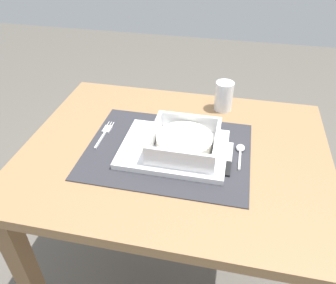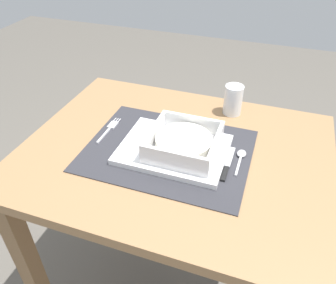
% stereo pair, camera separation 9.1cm
% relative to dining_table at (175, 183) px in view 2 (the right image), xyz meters
% --- Properties ---
extents(dining_table, '(0.85, 0.66, 0.75)m').
position_rel_dining_table_xyz_m(dining_table, '(0.00, 0.00, 0.00)').
color(dining_table, '#936D47').
rests_on(dining_table, ground).
extents(placemat, '(0.45, 0.34, 0.00)m').
position_rel_dining_table_xyz_m(placemat, '(-0.02, -0.01, 0.13)').
color(placemat, '#2D2D33').
rests_on(placemat, dining_table).
extents(serving_plate, '(0.29, 0.22, 0.02)m').
position_rel_dining_table_xyz_m(serving_plate, '(-0.00, -0.01, 0.14)').
color(serving_plate, white).
rests_on(serving_plate, placemat).
extents(porridge_bowl, '(0.18, 0.18, 0.06)m').
position_rel_dining_table_xyz_m(porridge_bowl, '(0.03, -0.02, 0.17)').
color(porridge_bowl, white).
rests_on(porridge_bowl, serving_plate).
extents(fork, '(0.02, 0.14, 0.00)m').
position_rel_dining_table_xyz_m(fork, '(-0.22, 0.03, 0.13)').
color(fork, silver).
rests_on(fork, placemat).
extents(spoon, '(0.02, 0.11, 0.01)m').
position_rel_dining_table_xyz_m(spoon, '(0.18, 0.02, 0.14)').
color(spoon, silver).
rests_on(spoon, placemat).
extents(butter_knife, '(0.01, 0.14, 0.01)m').
position_rel_dining_table_xyz_m(butter_knife, '(0.15, -0.03, 0.13)').
color(butter_knife, black).
rests_on(butter_knife, placemat).
extents(bread_knife, '(0.01, 0.14, 0.01)m').
position_rel_dining_table_xyz_m(bread_knife, '(0.13, -0.01, 0.13)').
color(bread_knife, '#59331E').
rests_on(bread_knife, placemat).
extents(drinking_glass, '(0.06, 0.06, 0.10)m').
position_rel_dining_table_xyz_m(drinking_glass, '(0.11, 0.24, 0.17)').
color(drinking_glass, white).
rests_on(drinking_glass, dining_table).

